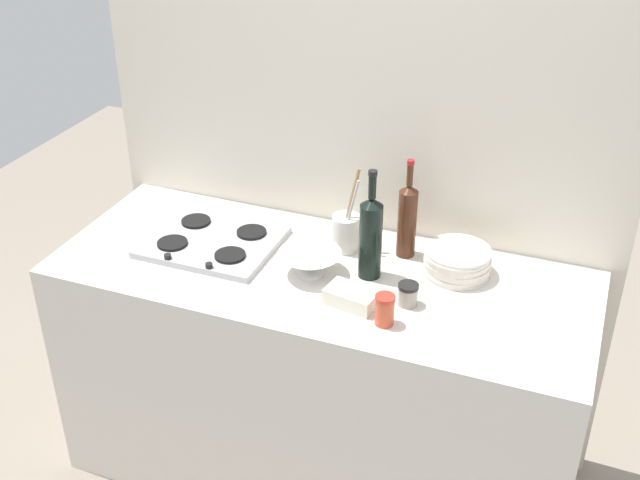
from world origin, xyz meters
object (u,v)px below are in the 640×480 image
Objects in this scene: wine_bottle_mid_left at (407,219)px; butter_dish at (352,297)px; wine_bottle_leftmost at (371,236)px; mixing_bowl at (310,262)px; condiment_jar_rear at (408,294)px; utensil_crock at (346,232)px; plate_stack at (457,262)px; condiment_jar_front at (385,310)px; stovetop_hob at (213,241)px.

wine_bottle_mid_left reaches higher than butter_dish.
mixing_bowl is (-0.18, -0.06, -0.11)m from wine_bottle_leftmost.
wine_bottle_mid_left is 0.32m from condiment_jar_rear.
wine_bottle_mid_left is at bearing 42.08° from mixing_bowl.
condiment_jar_rear reaches higher than butter_dish.
plate_stack is at bearing -2.33° from utensil_crock.
wine_bottle_mid_left is at bearing 97.24° from condiment_jar_front.
plate_stack reaches higher than butter_dish.
condiment_jar_rear is (0.35, -0.05, -0.01)m from mixing_bowl.
mixing_bowl is at bearing 171.42° from condiment_jar_rear.
wine_bottle_leftmost is 0.29m from condiment_jar_front.
wine_bottle_leftmost is 2.38× the size of butter_dish.
condiment_jar_front is at bearing -17.95° from stovetop_hob.
condiment_jar_front is at bearing -82.76° from wine_bottle_mid_left.
plate_stack is 0.39m from butter_dish.
butter_dish is (0.57, -0.16, 0.01)m from stovetop_hob.
wine_bottle_leftmost reaches higher than condiment_jar_rear.
wine_bottle_leftmost is 0.22m from mixing_bowl.
wine_bottle_leftmost is at bearing 144.78° from condiment_jar_rear.
wine_bottle_leftmost reaches higher than condiment_jar_front.
mixing_bowl is 0.69× the size of utensil_crock.
mixing_bowl is at bearing -7.37° from stovetop_hob.
plate_stack is at bearing 68.52° from condiment_jar_front.
butter_dish is (0.19, -0.11, -0.02)m from mixing_bowl.
condiment_jar_rear is at bearing -113.79° from plate_stack.
utensil_crock reaches higher than mixing_bowl.
mixing_bowl is at bearing -137.92° from wine_bottle_mid_left.
utensil_crock reaches higher than butter_dish.
wine_bottle_mid_left reaches higher than plate_stack.
mixing_bowl is at bearing 150.45° from condiment_jar_front.
plate_stack reaches higher than mixing_bowl.
utensil_crock is (0.06, 0.19, 0.02)m from mixing_bowl.
condiment_jar_rear is (0.73, -0.10, 0.02)m from stovetop_hob.
condiment_jar_front is (0.70, -0.23, 0.04)m from stovetop_hob.
wine_bottle_leftmost is 1.07× the size of wine_bottle_mid_left.
mixing_bowl reaches higher than condiment_jar_rear.
mixing_bowl is 1.31× the size of butter_dish.
condiment_jar_front is (0.31, -0.18, 0.01)m from mixing_bowl.
utensil_crock is 3.03× the size of condiment_jar_front.
wine_bottle_mid_left is (0.64, 0.18, 0.12)m from stovetop_hob.
wine_bottle_mid_left is at bearing 163.98° from plate_stack.
stovetop_hob is at bearing 172.63° from mixing_bowl.
utensil_crock is at bearing 18.03° from stovetop_hob.
mixing_bowl is at bearing -106.03° from utensil_crock.
condiment_jar_rear is at bearing -72.58° from wine_bottle_mid_left.
butter_dish is (-0.26, -0.29, -0.02)m from plate_stack.
plate_stack is at bearing 47.99° from butter_dish.
condiment_jar_front is (0.05, -0.41, -0.09)m from wine_bottle_mid_left.
plate_stack is 0.25m from condiment_jar_rear.
condiment_jar_rear is (0.16, -0.12, -0.11)m from wine_bottle_leftmost.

